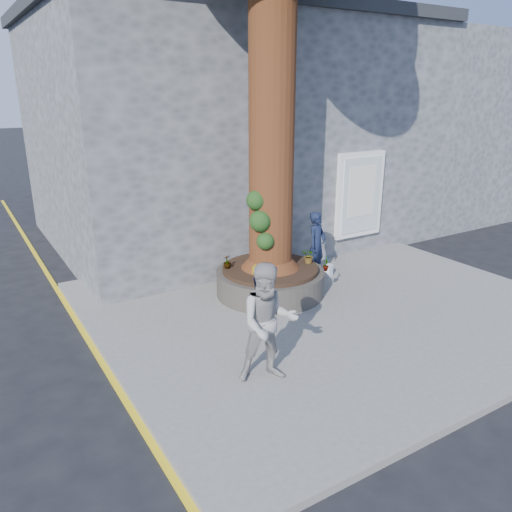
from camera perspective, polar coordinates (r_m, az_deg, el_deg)
ground at (r=8.97m, az=4.35°, el=-10.20°), size 120.00×120.00×0.00m
pavement at (r=10.48m, az=7.85°, el=-5.54°), size 9.00×8.00×0.12m
yellow_line at (r=8.65m, az=-16.87°, el=-12.16°), size 0.10×30.00×0.01m
stone_shop at (r=15.35m, az=-3.71°, el=14.22°), size 10.30×8.30×6.30m
neighbour_shop at (r=20.37m, az=17.22°, el=14.07°), size 6.00×8.00×6.00m
planter at (r=10.70m, az=1.63°, el=-2.80°), size 2.30×2.30×0.60m
man at (r=11.59m, az=6.95°, el=1.27°), size 0.66×0.56×1.54m
woman at (r=7.39m, az=1.43°, el=-7.67°), size 1.08×0.97×1.84m
shopping_bag at (r=11.84m, az=8.32°, el=-1.63°), size 0.23×0.19×0.28m
plant_a at (r=10.40m, az=8.02°, el=-0.74°), size 0.23×0.23×0.37m
plant_b at (r=9.41m, az=0.15°, el=-2.39°), size 0.30×0.31×0.44m
plant_c at (r=10.48m, az=-3.31°, el=-0.65°), size 0.20×0.20×0.29m
plant_d at (r=10.82m, az=6.12°, el=0.01°), size 0.35×0.37×0.33m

